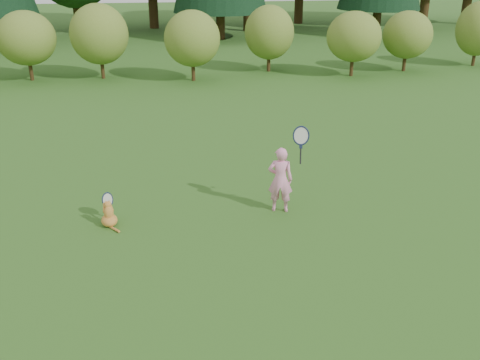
{
  "coord_description": "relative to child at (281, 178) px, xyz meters",
  "views": [
    {
      "loc": [
        -1.1,
        -7.92,
        4.41
      ],
      "look_at": [
        0.2,
        0.8,
        0.7
      ],
      "focal_mm": 40.0,
      "sensor_mm": 36.0,
      "label": 1
    }
  ],
  "objects": [
    {
      "name": "tennis_ball",
      "position": [
        0.08,
        0.21,
        0.41
      ],
      "size": [
        0.06,
        0.06,
        0.06
      ],
      "color": "#B3C417",
      "rests_on": "ground"
    },
    {
      "name": "ground",
      "position": [
        -0.97,
        -0.88,
        -0.65
      ],
      "size": [
        100.0,
        100.0,
        0.0
      ],
      "primitive_type": "plane",
      "color": "#2B5217",
      "rests_on": "ground"
    },
    {
      "name": "shrub_row",
      "position": [
        -0.97,
        12.12,
        0.75
      ],
      "size": [
        28.0,
        3.0,
        2.8
      ],
      "primitive_type": null,
      "color": "olive",
      "rests_on": "ground"
    },
    {
      "name": "cat",
      "position": [
        -3.11,
        -0.13,
        -0.41
      ],
      "size": [
        0.41,
        0.69,
        0.65
      ],
      "rotation": [
        0.0,
        0.0,
        0.21
      ],
      "color": "#B36422",
      "rests_on": "ground"
    },
    {
      "name": "child",
      "position": [
        0.0,
        0.0,
        0.0
      ],
      "size": [
        0.73,
        0.47,
        1.86
      ],
      "rotation": [
        0.0,
        0.0,
        2.89
      ],
      "color": "pink",
      "rests_on": "ground"
    }
  ]
}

